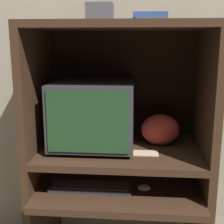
% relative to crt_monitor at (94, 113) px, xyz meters
% --- Properties ---
extents(wall_back, '(6.00, 0.06, 2.60)m').
position_rel_crt_monitor_xyz_m(wall_back, '(0.15, 0.33, 0.32)').
color(wall_back, gray).
rests_on(wall_back, ground_plane).
extents(desk_base, '(0.95, 0.66, 0.60)m').
position_rel_crt_monitor_xyz_m(desk_base, '(0.15, -0.07, -0.59)').
color(desk_base, '#382316').
rests_on(desk_base, ground_plane).
extents(desk_monitor_shelf, '(0.95, 0.59, 0.19)m').
position_rel_crt_monitor_xyz_m(desk_monitor_shelf, '(0.15, -0.02, -0.23)').
color(desk_monitor_shelf, '#382316').
rests_on(desk_monitor_shelf, desk_base).
extents(hutch_upper, '(0.95, 0.59, 0.68)m').
position_rel_crt_monitor_xyz_m(hutch_upper, '(0.15, 0.01, 0.25)').
color(hutch_upper, '#382316').
rests_on(hutch_upper, desk_monitor_shelf).
extents(crt_monitor, '(0.45, 0.45, 0.37)m').
position_rel_crt_monitor_xyz_m(crt_monitor, '(0.00, 0.00, 0.00)').
color(crt_monitor, '#333338').
rests_on(crt_monitor, desk_monitor_shelf).
extents(keyboard, '(0.44, 0.13, 0.03)m').
position_rel_crt_monitor_xyz_m(keyboard, '(0.00, -0.17, -0.37)').
color(keyboard, '#2D2D30').
rests_on(keyboard, desk_base).
extents(mouse, '(0.07, 0.05, 0.03)m').
position_rel_crt_monitor_xyz_m(mouse, '(0.29, -0.16, -0.36)').
color(mouse, '#B7B7B7').
rests_on(mouse, desk_base).
extents(snack_bag, '(0.22, 0.16, 0.18)m').
position_rel_crt_monitor_xyz_m(snack_bag, '(0.38, 0.05, -0.10)').
color(snack_bag, '#BC382D').
rests_on(snack_bag, desk_monitor_shelf).
extents(book_stack, '(0.18, 0.13, 0.05)m').
position_rel_crt_monitor_xyz_m(book_stack, '(0.30, -0.01, 0.51)').
color(book_stack, '#4C4C51').
rests_on(book_stack, hutch_upper).
extents(paper_card, '(0.13, 0.09, 0.00)m').
position_rel_crt_monitor_xyz_m(paper_card, '(0.29, -0.11, -0.19)').
color(paper_card, '#CCB28C').
rests_on(paper_card, desk_monitor_shelf).
extents(storage_box, '(0.14, 0.12, 0.10)m').
position_rel_crt_monitor_xyz_m(storage_box, '(0.04, -0.03, 0.54)').
color(storage_box, '#4C4C51').
rests_on(storage_box, hutch_upper).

